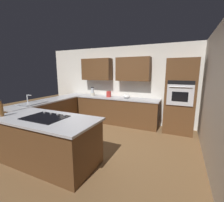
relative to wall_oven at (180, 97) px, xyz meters
The scene contains 16 objects.
ground_plane 2.74m from the wall_oven, 42.84° to the left, with size 14.00×14.00×0.00m, color brown.
wall_back 1.99m from the wall_oven, ahead, with size 6.00×0.44×2.60m.
wall_left 1.56m from the wall_oven, 112.97° to the left, with size 0.10×4.00×2.60m, color white.
lower_cabinets_back 2.05m from the wall_oven, ahead, with size 2.80×0.60×0.86m, color brown.
countertop_back 1.96m from the wall_oven, ahead, with size 2.84×0.64×0.04m, color #B2B2B7.
lower_cabinets_side 3.90m from the wall_oven, 17.62° to the left, with size 0.60×2.90×0.86m, color brown.
countertop_side 3.85m from the wall_oven, 17.62° to the left, with size 0.64×2.94×0.04m, color #B2B2B7.
island_base 3.59m from the wall_oven, 49.85° to the left, with size 1.98×0.90×0.86m, color brown.
island_top 3.54m from the wall_oven, 49.85° to the left, with size 2.06×0.98×0.04m, color #B2B2B7.
wall_oven is the anchor object (origin of this frame).
sink_unit 4.13m from the wall_oven, 26.92° to the left, with size 0.46×0.70×0.23m.
cooktop 3.54m from the wall_oven, 49.79° to the left, with size 0.76×0.56×0.03m.
blender 2.90m from the wall_oven, ahead, with size 0.15×0.15×0.31m.
mixing_bowl 1.60m from the wall_oven, ahead, with size 0.23×0.23×0.13m, color white.
kettle 2.25m from the wall_oven, ahead, with size 0.17×0.17×0.20m, color red.
oil_bottle 4.31m from the wall_oven, 43.66° to the left, with size 0.07×0.07×0.33m.
Camera 1 is at (-1.87, 2.98, 1.75)m, focal length 24.50 mm.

